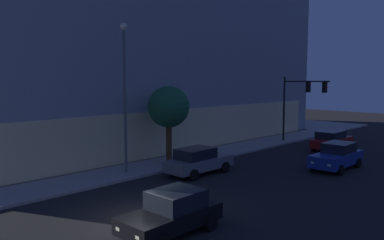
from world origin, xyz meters
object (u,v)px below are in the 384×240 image
car_blue (337,156)px  car_red (332,140)px  sidewalk_tree (169,107)px  car_grey (198,161)px  car_black (172,212)px  modern_building (100,36)px  street_lamp_sidewalk (125,81)px  traffic_light_far_corner (301,96)px

car_blue → car_red: 6.84m
sidewalk_tree → car_red: size_ratio=1.14×
car_grey → car_red: car_grey is taller
car_black → car_grey: car_grey is taller
modern_building → car_black: modern_building is taller
street_lamp_sidewalk → sidewalk_tree: (3.58, 0.08, -1.76)m
car_blue → car_black: bearing=-179.7°
modern_building → car_grey: modern_building is taller
street_lamp_sidewalk → sidewalk_tree: bearing=1.2°
traffic_light_far_corner → sidewalk_tree: bearing=171.2°
car_red → modern_building: bearing=110.6°
modern_building → traffic_light_far_corner: (8.90, -18.10, -5.90)m
street_lamp_sidewalk → car_grey: bearing=-44.6°
car_grey → car_red: 13.62m
traffic_light_far_corner → sidewalk_tree: 13.97m
car_black → car_blue: 14.55m
modern_building → sidewalk_tree: size_ratio=6.92×
modern_building → street_lamp_sidewalk: (-8.48, -16.05, -4.56)m
sidewalk_tree → car_red: sidewalk_tree is taller
traffic_light_far_corner → sidewalk_tree: size_ratio=1.13×
modern_building → sidewalk_tree: modern_building is taller
sidewalk_tree → car_grey: bearing=-98.0°
traffic_light_far_corner → sidewalk_tree: traffic_light_far_corner is taller
traffic_light_far_corner → car_blue: (-6.92, -6.47, -3.49)m
car_black → car_blue: car_blue is taller
street_lamp_sidewalk → car_red: bearing=-18.1°
traffic_light_far_corner → street_lamp_sidewalk: size_ratio=0.66×
modern_building → traffic_light_far_corner: size_ratio=6.14×
modern_building → car_grey: size_ratio=7.95×
street_lamp_sidewalk → car_red: street_lamp_sidewalk is taller
modern_building → sidewalk_tree: bearing=-107.1°
sidewalk_tree → car_red: bearing=-22.9°
sidewalk_tree → car_grey: sidewalk_tree is taller
car_red → traffic_light_far_corner: bearing=76.1°
car_blue → car_red: (6.09, 3.12, 0.01)m
sidewalk_tree → modern_building: bearing=72.9°
street_lamp_sidewalk → car_blue: street_lamp_sidewalk is taller
modern_building → car_blue: (1.99, -24.56, -9.39)m
car_grey → car_blue: bearing=-36.5°
traffic_light_far_corner → car_grey: traffic_light_far_corner is taller
street_lamp_sidewalk → car_black: 10.69m
traffic_light_far_corner → car_grey: size_ratio=1.29×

